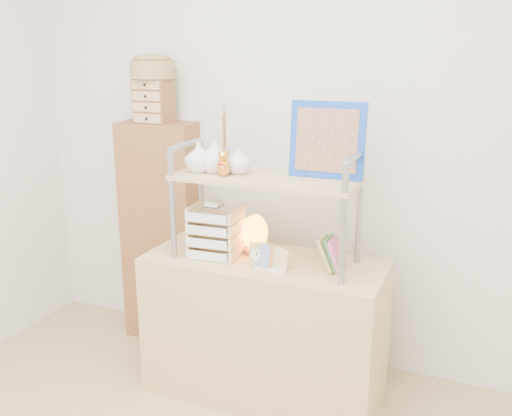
% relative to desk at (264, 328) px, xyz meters
% --- Properties ---
extents(room_shell, '(3.42, 3.41, 2.61)m').
position_rel_desk_xyz_m(room_shell, '(0.00, -0.81, 1.32)').
color(room_shell, silver).
rests_on(room_shell, ground).
extents(desk, '(1.20, 0.50, 0.75)m').
position_rel_desk_xyz_m(desk, '(0.00, 0.00, 0.00)').
color(desk, tan).
rests_on(desk, ground).
extents(cabinet, '(0.47, 0.29, 1.35)m').
position_rel_desk_xyz_m(cabinet, '(-0.84, 0.37, 0.30)').
color(cabinet, brown).
rests_on(cabinet, ground).
extents(hutch, '(0.90, 0.34, 0.78)m').
position_rel_desk_xyz_m(hutch, '(-0.07, 0.01, 0.82)').
color(hutch, gray).
rests_on(hutch, desk).
extents(letter_tray, '(0.25, 0.24, 0.29)m').
position_rel_desk_xyz_m(letter_tray, '(-0.25, -0.04, 0.49)').
color(letter_tray, tan).
rests_on(letter_tray, desk).
extents(salt_lamp, '(0.14, 0.13, 0.21)m').
position_rel_desk_xyz_m(salt_lamp, '(-0.08, 0.06, 0.48)').
color(salt_lamp, brown).
rests_on(salt_lamp, desk).
extents(desk_clock, '(0.09, 0.06, 0.12)m').
position_rel_desk_xyz_m(desk_clock, '(0.00, -0.09, 0.43)').
color(desk_clock, tan).
rests_on(desk_clock, desk).
extents(postcard_stand, '(0.17, 0.08, 0.12)m').
position_rel_desk_xyz_m(postcard_stand, '(0.08, -0.11, 0.41)').
color(postcard_stand, white).
rests_on(postcard_stand, desk).
extents(drawer_chest, '(0.20, 0.16, 0.25)m').
position_rel_desk_xyz_m(drawer_chest, '(-0.84, 0.35, 1.10)').
color(drawer_chest, brown).
rests_on(drawer_chest, cabinet).
extents(woven_basket, '(0.25, 0.25, 0.10)m').
position_rel_desk_xyz_m(woven_basket, '(-0.84, 0.35, 1.28)').
color(woven_basket, olive).
rests_on(woven_basket, drawer_chest).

